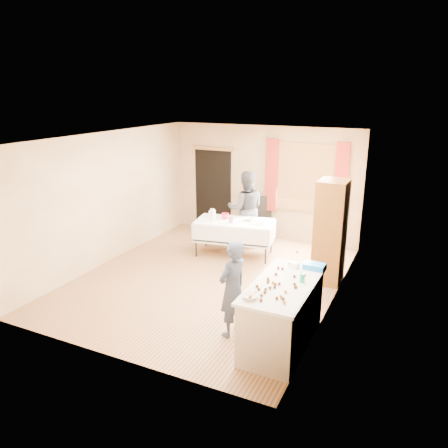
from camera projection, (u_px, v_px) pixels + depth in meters
The scene contains 29 objects.
floor at pixel (209, 279), 8.12m from camera, with size 4.50×5.50×0.02m, color #9E7047.
ceiling at pixel (208, 136), 7.34m from camera, with size 4.50×5.50×0.02m, color white.
wall_back at pixel (264, 182), 10.11m from camera, with size 4.50×0.02×2.60m, color tan.
wall_front at pixel (105, 266), 5.35m from camera, with size 4.50×0.02×2.60m, color tan.
wall_left at pixel (108, 198), 8.66m from camera, with size 0.02×5.50×2.60m, color tan.
wall_right at pixel (337, 228), 6.80m from camera, with size 0.02×5.50×2.60m, color tan.
window_frame at pixel (306, 178), 9.61m from camera, with size 1.32×0.06×1.52m, color olive.
window_pane at pixel (306, 178), 9.59m from camera, with size 1.20×0.02×1.40m, color white.
curtain_left at pixel (271, 175), 9.88m from camera, with size 0.28×0.06×1.65m, color maroon.
curtain_right at pixel (341, 181), 9.24m from camera, with size 0.28×0.06×1.65m, color maroon.
doorway at pixel (213, 190), 10.71m from camera, with size 0.95×0.04×2.00m, color black.
door_lintel at pixel (212, 148), 10.38m from camera, with size 1.05×0.06×0.08m, color olive.
cabinet at pixel (330, 232), 7.76m from camera, with size 0.50×0.60×1.88m, color brown.
counter at pixel (282, 314), 5.92m from camera, with size 0.78×1.64×0.91m.
party_table at pixel (234, 235), 9.17m from camera, with size 1.75×1.11×0.75m.
chair at pixel (263, 228), 10.11m from camera, with size 0.55×0.55×1.01m.
girl at pixel (233, 289), 6.09m from camera, with size 0.47×0.59×1.41m, color #262F45.
woman at pixel (246, 209), 9.63m from camera, with size 1.02×0.94×1.68m, color black.
soda_can at pixel (302, 278), 5.81m from camera, with size 0.07×0.07×0.12m, color #15814C.
mixing_bowl at pixel (250, 296), 5.37m from camera, with size 0.27×0.27×0.05m, color white.
foam_block at pixel (294, 265), 6.29m from camera, with size 0.15×0.10×0.08m, color white.
blue_basket at pixel (315, 266), 6.24m from camera, with size 0.30×0.20×0.08m, color blue.
pitcher at pixel (213, 215), 9.08m from camera, with size 0.11×0.11×0.22m, color silver.
cup_red at pixel (225, 216), 9.20m from camera, with size 0.17×0.17×0.12m, color #B71E39.
cup_rainbow at pixel (231, 220), 8.93m from camera, with size 0.14×0.14×0.11m, color red.
small_bowl at pixel (250, 219), 9.10m from camera, with size 0.22×0.22×0.06m, color white.
pastry_tray at pixel (258, 224), 8.86m from camera, with size 0.28×0.20×0.02m, color white.
bottle at pixel (211, 212), 9.40m from camera, with size 0.09×0.09×0.17m, color white.
cake_balls at pixel (277, 286), 5.67m from camera, with size 0.53×1.10×0.04m.
Camera 1 is at (3.45, -6.61, 3.38)m, focal length 35.00 mm.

